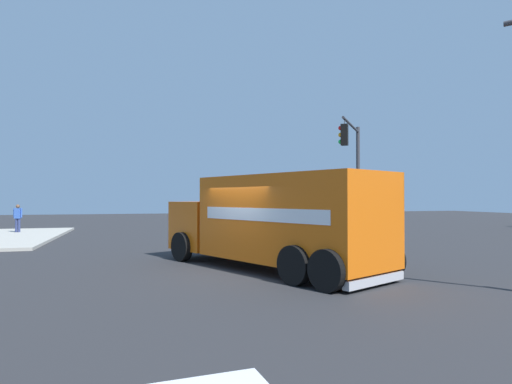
% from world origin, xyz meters
% --- Properties ---
extents(ground_plane, '(100.00, 100.00, 0.00)m').
position_xyz_m(ground_plane, '(0.00, 0.00, 0.00)').
color(ground_plane, '#2B2B2D').
extents(delivery_truck, '(8.28, 5.71, 2.85)m').
position_xyz_m(delivery_truck, '(-0.26, 0.86, 1.49)').
color(delivery_truck, orange).
rests_on(delivery_truck, ground).
extents(traffic_light_secondary, '(3.62, 2.82, 5.99)m').
position_xyz_m(traffic_light_secondary, '(-7.20, 7.38, 3.96)').
color(traffic_light_secondary, '#38383D').
rests_on(traffic_light_secondary, ground).
extents(pedestrian_near_corner, '(0.30, 0.51, 1.66)m').
position_xyz_m(pedestrian_near_corner, '(-16.30, -10.02, 1.09)').
color(pedestrian_near_corner, navy).
rests_on(pedestrian_near_corner, sidewalk_corner_near).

